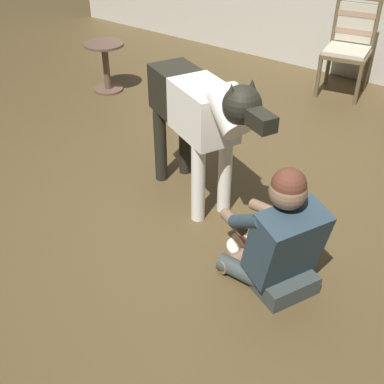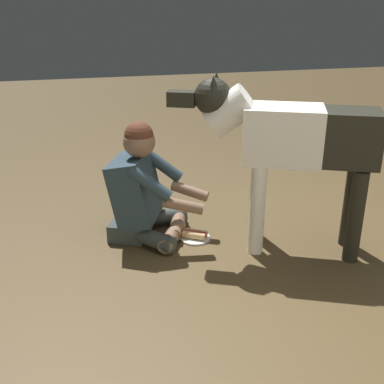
{
  "view_description": "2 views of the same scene",
  "coord_description": "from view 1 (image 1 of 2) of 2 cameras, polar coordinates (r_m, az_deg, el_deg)",
  "views": [
    {
      "loc": [
        1.81,
        -2.35,
        2.14
      ],
      "look_at": [
        0.32,
        -0.38,
        0.43
      ],
      "focal_mm": 45.49,
      "sensor_mm": 36.0,
      "label": 1
    },
    {
      "loc": [
        1.34,
        2.61,
        1.54
      ],
      "look_at": [
        0.7,
        0.11,
        0.48
      ],
      "focal_mm": 44.38,
      "sensor_mm": 36.0,
      "label": 2
    }
  ],
  "objects": [
    {
      "name": "round_side_table",
      "position": [
        5.48,
        -10.07,
        14.71
      ],
      "size": [
        0.42,
        0.42,
        0.53
      ],
      "color": "brown",
      "rests_on": "ground"
    },
    {
      "name": "large_dog",
      "position": [
        3.29,
        0.9,
        9.27
      ],
      "size": [
        1.35,
        0.7,
        1.12
      ],
      "color": "white",
      "rests_on": "ground"
    },
    {
      "name": "dining_chair_left_of_pair",
      "position": [
        5.57,
        18.05,
        16.41
      ],
      "size": [
        0.53,
        0.53,
        0.98
      ],
      "color": "brown",
      "rests_on": "ground"
    },
    {
      "name": "person_sitting_on_floor",
      "position": [
        2.85,
        10.28,
        -5.48
      ],
      "size": [
        0.72,
        0.62,
        0.81
      ],
      "color": "#37403D",
      "rests_on": "ground"
    },
    {
      "name": "ground_plane",
      "position": [
        3.66,
        -0.42,
        -1.11
      ],
      "size": [
        15.06,
        15.06,
        0.0
      ],
      "primitive_type": "plane",
      "color": "brown"
    },
    {
      "name": "hot_dog_on_plate",
      "position": [
        3.26,
        5.94,
        -6.03
      ],
      "size": [
        0.21,
        0.21,
        0.06
      ],
      "color": "silver",
      "rests_on": "ground"
    }
  ]
}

